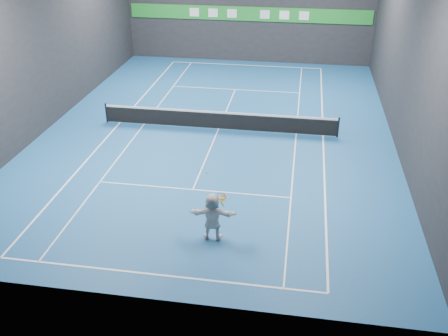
% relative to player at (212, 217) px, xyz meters
% --- Properties ---
extents(ground, '(26.00, 26.00, 0.00)m').
position_rel_player_xyz_m(ground, '(-1.44, 9.60, -0.91)').
color(ground, '#184E87').
rests_on(ground, ground).
extents(wall_front, '(18.00, 0.10, 9.00)m').
position_rel_player_xyz_m(wall_front, '(-1.44, -3.40, 3.59)').
color(wall_front, black).
rests_on(wall_front, ground).
extents(wall_left, '(0.10, 26.00, 9.00)m').
position_rel_player_xyz_m(wall_left, '(-10.44, 9.60, 3.59)').
color(wall_left, black).
rests_on(wall_left, ground).
extents(wall_right, '(0.10, 26.00, 9.00)m').
position_rel_player_xyz_m(wall_right, '(7.56, 9.60, 3.59)').
color(wall_right, black).
rests_on(wall_right, ground).
extents(baseline_near, '(10.98, 0.08, 0.01)m').
position_rel_player_xyz_m(baseline_near, '(-1.44, -2.29, -0.90)').
color(baseline_near, white).
rests_on(baseline_near, ground).
extents(baseline_far, '(10.98, 0.08, 0.01)m').
position_rel_player_xyz_m(baseline_far, '(-1.44, 21.49, -0.90)').
color(baseline_far, white).
rests_on(baseline_far, ground).
extents(sideline_doubles_left, '(0.08, 23.78, 0.01)m').
position_rel_player_xyz_m(sideline_doubles_left, '(-6.93, 9.60, -0.90)').
color(sideline_doubles_left, white).
rests_on(sideline_doubles_left, ground).
extents(sideline_doubles_right, '(0.08, 23.78, 0.01)m').
position_rel_player_xyz_m(sideline_doubles_right, '(4.05, 9.60, -0.90)').
color(sideline_doubles_right, white).
rests_on(sideline_doubles_right, ground).
extents(sideline_singles_left, '(0.06, 23.78, 0.01)m').
position_rel_player_xyz_m(sideline_singles_left, '(-5.55, 9.60, -0.90)').
color(sideline_singles_left, white).
rests_on(sideline_singles_left, ground).
extents(sideline_singles_right, '(0.06, 23.78, 0.01)m').
position_rel_player_xyz_m(sideline_singles_right, '(2.67, 9.60, -0.90)').
color(sideline_singles_right, white).
rests_on(sideline_singles_right, ground).
extents(service_line_near, '(8.23, 0.06, 0.01)m').
position_rel_player_xyz_m(service_line_near, '(-1.44, 3.20, -0.90)').
color(service_line_near, white).
rests_on(service_line_near, ground).
extents(service_line_far, '(8.23, 0.06, 0.01)m').
position_rel_player_xyz_m(service_line_far, '(-1.44, 16.00, -0.90)').
color(service_line_far, white).
rests_on(service_line_far, ground).
extents(center_service_line, '(0.06, 12.80, 0.01)m').
position_rel_player_xyz_m(center_service_line, '(-1.44, 9.60, -0.90)').
color(center_service_line, white).
rests_on(center_service_line, ground).
extents(player, '(1.71, 0.64, 1.81)m').
position_rel_player_xyz_m(player, '(0.00, 0.00, 0.00)').
color(player, silver).
rests_on(player, ground).
extents(tennis_ball, '(0.07, 0.07, 0.07)m').
position_rel_player_xyz_m(tennis_ball, '(-0.19, 0.10, 1.71)').
color(tennis_ball, '#C6E225').
rests_on(tennis_ball, player).
extents(tennis_net, '(12.50, 0.10, 1.07)m').
position_rel_player_xyz_m(tennis_net, '(-1.44, 9.60, -0.37)').
color(tennis_net, black).
rests_on(tennis_net, ground).
extents(sponsor_banner, '(17.64, 0.11, 1.00)m').
position_rel_player_xyz_m(sponsor_banner, '(-1.44, 22.54, 2.59)').
color(sponsor_banner, '#1E8A2A').
rests_on(sponsor_banner, wall_back).
extents(tennis_racket, '(0.44, 0.40, 0.53)m').
position_rel_player_xyz_m(tennis_racket, '(0.32, 0.05, 0.79)').
color(tennis_racket, red).
rests_on(tennis_racket, player).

